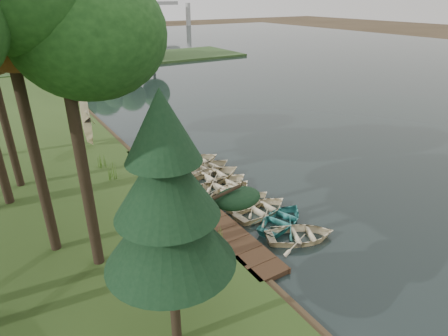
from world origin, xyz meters
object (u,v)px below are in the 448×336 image
rowboat_2 (262,208)px  pine_tree (167,201)px  boardwalk (186,196)px  rowboat_0 (300,234)px  stored_rowboat (91,141)px  rowboat_1 (282,218)px

rowboat_2 → pine_tree: pine_tree is taller
boardwalk → rowboat_0: size_ratio=4.81×
rowboat_2 → stored_rowboat: bearing=13.0°
rowboat_1 → rowboat_2: bearing=-9.3°
rowboat_2 → pine_tree: bearing=117.7°
rowboat_2 → stored_rowboat: stored_rowboat is taller
stored_rowboat → pine_tree: 20.10m
rowboat_0 → stored_rowboat: stored_rowboat is taller
rowboat_0 → pine_tree: (-7.50, -2.30, 5.18)m
boardwalk → stored_rowboat: (-2.57, 10.62, 0.52)m
pine_tree → rowboat_0: bearing=17.0°
rowboat_1 → stored_rowboat: size_ratio=0.91×
boardwalk → rowboat_2: 4.48m
rowboat_2 → stored_rowboat: size_ratio=0.93×
rowboat_2 → stored_rowboat: 15.16m
boardwalk → rowboat_1: bearing=-59.7°
rowboat_0 → rowboat_1: size_ratio=1.01×
rowboat_1 → pine_tree: size_ratio=0.39×
pine_tree → rowboat_2: bearing=34.8°
rowboat_1 → stored_rowboat: 16.50m
boardwalk → rowboat_1: (2.89, -4.94, 0.24)m
rowboat_0 → stored_rowboat: bearing=40.2°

